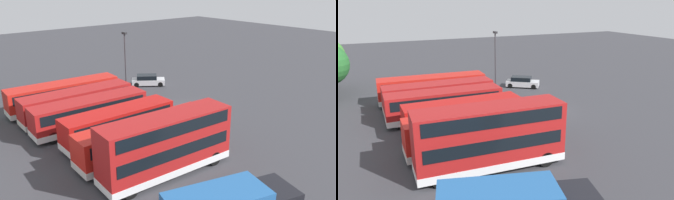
% 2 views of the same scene
% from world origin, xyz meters
% --- Properties ---
extents(ground_plane, '(140.00, 140.00, 0.00)m').
position_xyz_m(ground_plane, '(0.00, 0.00, 0.00)').
color(ground_plane, '#38383D').
extents(bus_double_decker_near_end, '(3.17, 10.46, 4.55)m').
position_xyz_m(bus_double_decker_near_end, '(-9.03, 10.31, 2.45)').
color(bus_double_decker_near_end, '#A51919').
rests_on(bus_double_decker_near_end, ground).
extents(bus_single_deck_second, '(2.91, 11.94, 2.95)m').
position_xyz_m(bus_single_deck_second, '(-5.65, 9.64, 1.62)').
color(bus_single_deck_second, red).
rests_on(bus_single_deck_second, ground).
extents(bus_single_deck_third, '(2.66, 10.30, 2.95)m').
position_xyz_m(bus_single_deck_third, '(-2.04, 9.91, 1.62)').
color(bus_single_deck_third, '#B71411').
rests_on(bus_single_deck_third, ground).
extents(bus_single_deck_fourth, '(3.01, 11.21, 2.95)m').
position_xyz_m(bus_single_deck_fourth, '(2.04, 10.49, 1.62)').
color(bus_single_deck_fourth, '#A51919').
rests_on(bus_single_deck_fourth, ground).
extents(bus_single_deck_fifth, '(2.81, 11.48, 2.95)m').
position_xyz_m(bus_single_deck_fifth, '(5.27, 10.23, 1.62)').
color(bus_single_deck_fifth, '#A51919').
rests_on(bus_single_deck_fifth, ground).
extents(bus_single_deck_sixth, '(3.29, 12.12, 2.95)m').
position_xyz_m(bus_single_deck_sixth, '(8.75, 10.09, 1.62)').
color(bus_single_deck_sixth, red).
rests_on(bus_single_deck_sixth, ground).
extents(car_hatchback_silver, '(3.99, 4.55, 1.43)m').
position_xyz_m(car_hatchback_silver, '(10.10, -2.26, 0.70)').
color(car_hatchback_silver, silver).
rests_on(car_hatchback_silver, ground).
extents(lamp_post_tall, '(0.70, 0.30, 7.75)m').
position_xyz_m(lamp_post_tall, '(7.91, 2.58, 4.55)').
color(lamp_post_tall, '#38383D').
rests_on(lamp_post_tall, ground).
extents(waste_bin_yellow, '(0.60, 0.60, 0.95)m').
position_xyz_m(waste_bin_yellow, '(4.82, 2.35, 0.47)').
color(waste_bin_yellow, yellow).
rests_on(waste_bin_yellow, ground).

